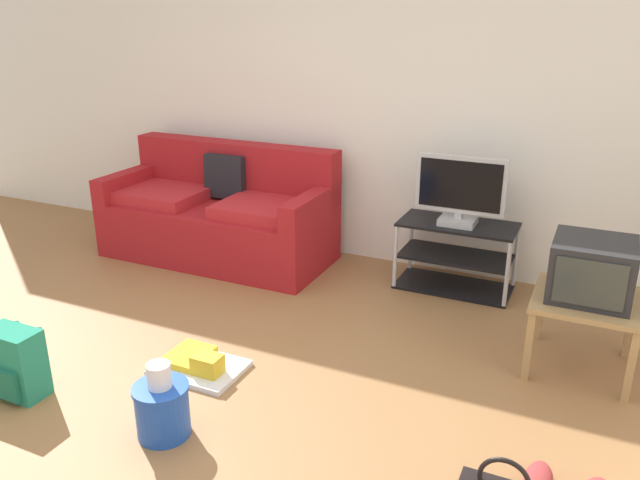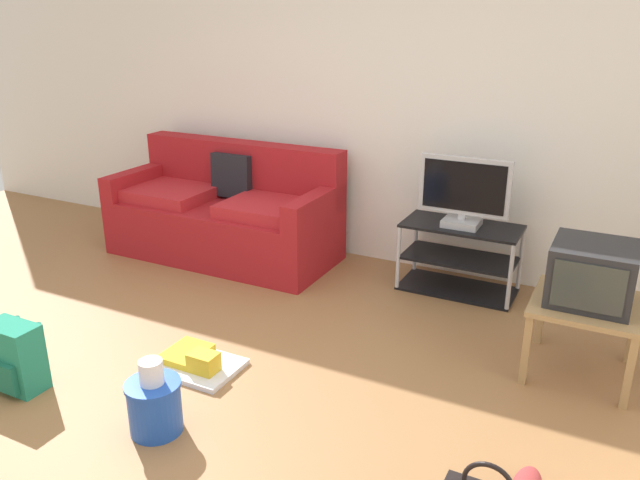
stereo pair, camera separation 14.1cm
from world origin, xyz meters
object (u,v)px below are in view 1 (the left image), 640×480
object	(u,v)px
tv_stand	(456,256)
side_table	(586,308)
couch	(220,216)
cleaning_bucket	(162,406)
floor_tray	(198,364)
flat_tv	(460,191)
crt_tv	(592,269)
backpack	(15,363)

from	to	relation	value
tv_stand	side_table	xyz separation A→B (m)	(0.91, -0.80, 0.13)
couch	side_table	distance (m)	2.92
cleaning_bucket	floor_tray	distance (m)	0.59
couch	flat_tv	distance (m)	1.98
side_table	cleaning_bucket	xyz separation A→B (m)	(-1.77, -1.50, -0.22)
crt_tv	floor_tray	bearing A→B (deg)	-153.72
tv_stand	flat_tv	distance (m)	0.50
couch	backpack	bearing A→B (deg)	-86.02
tv_stand	floor_tray	distance (m)	2.05
flat_tv	cleaning_bucket	xyz separation A→B (m)	(-0.86, -2.28, -0.59)
flat_tv	cleaning_bucket	size ratio (longest dim) A/B	1.63
side_table	floor_tray	size ratio (longest dim) A/B	1.14
couch	flat_tv	bearing A→B (deg)	4.11
flat_tv	crt_tv	distance (m)	1.20
tv_stand	backpack	bearing A→B (deg)	-127.13
couch	backpack	world-z (taller)	couch
crt_tv	side_table	bearing A→B (deg)	-90.00
cleaning_bucket	floor_tray	size ratio (longest dim) A/B	0.78
tv_stand	cleaning_bucket	world-z (taller)	tv_stand
cleaning_bucket	flat_tv	bearing A→B (deg)	69.28
flat_tv	backpack	xyz separation A→B (m)	(-1.78, -2.33, -0.56)
tv_stand	flat_tv	bearing A→B (deg)	-90.00
couch	cleaning_bucket	distance (m)	2.40
cleaning_bucket	backpack	bearing A→B (deg)	-176.77
flat_tv	cleaning_bucket	world-z (taller)	flat_tv
couch	cleaning_bucket	world-z (taller)	couch
couch	cleaning_bucket	xyz separation A→B (m)	(1.07, -2.14, -0.19)
tv_stand	floor_tray	world-z (taller)	tv_stand
crt_tv	tv_stand	bearing A→B (deg)	139.51
cleaning_bucket	couch	bearing A→B (deg)	116.61
flat_tv	cleaning_bucket	bearing A→B (deg)	-110.72
backpack	cleaning_bucket	size ratio (longest dim) A/B	0.98
floor_tray	cleaning_bucket	bearing A→B (deg)	-71.07
tv_stand	backpack	size ratio (longest dim) A/B	2.18
tv_stand	backpack	world-z (taller)	tv_stand
backpack	floor_tray	world-z (taller)	backpack
tv_stand	side_table	distance (m)	1.22
floor_tray	tv_stand	bearing A→B (deg)	59.05
backpack	crt_tv	bearing A→B (deg)	35.27
couch	cleaning_bucket	bearing A→B (deg)	-63.39
cleaning_bucket	floor_tray	bearing A→B (deg)	108.93
side_table	crt_tv	world-z (taller)	crt_tv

